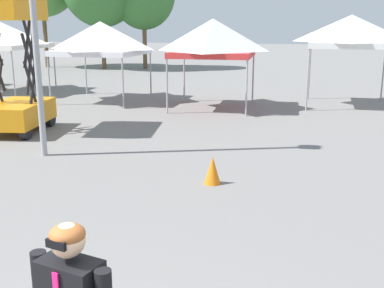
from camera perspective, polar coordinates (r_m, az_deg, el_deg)
canopy_tent_behind_center at (r=19.18m, az=-10.84°, el=12.32°), size 3.17×3.17×3.06m
canopy_tent_behind_left at (r=17.16m, az=2.53°, el=12.56°), size 2.92×2.92×3.15m
canopy_tent_left_of_center at (r=18.51m, az=18.49°, el=12.67°), size 2.98×2.98×3.29m
scissor_lift at (r=14.23m, az=-20.35°, el=5.90°), size 1.73×2.48×3.74m
traffic_cone_lot_center at (r=9.15m, az=2.47°, el=-3.15°), size 0.32×0.32×0.54m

